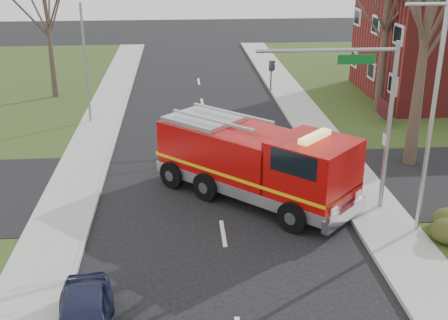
{
  "coord_description": "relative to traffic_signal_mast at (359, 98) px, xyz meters",
  "views": [
    {
      "loc": [
        -1.44,
        -18.39,
        10.24
      ],
      "look_at": [
        0.22,
        2.4,
        2.0
      ],
      "focal_mm": 45.0,
      "sensor_mm": 36.0,
      "label": 1
    }
  ],
  "objects": [
    {
      "name": "streetlight_pole",
      "position": [
        1.93,
        -2.0,
        -0.16
      ],
      "size": [
        1.48,
        0.16,
        8.4
      ],
      "color": "#B7BABF",
      "rests_on": "ground"
    },
    {
      "name": "bare_tree_far",
      "position": [
        5.79,
        13.5,
        1.78
      ],
      "size": [
        5.25,
        5.25,
        10.5
      ],
      "color": "#32271D",
      "rests_on": "ground"
    },
    {
      "name": "bare_tree_left",
      "position": [
        -15.21,
        18.5,
        0.86
      ],
      "size": [
        4.5,
        4.5,
        9.0
      ],
      "color": "#32271D",
      "rests_on": "ground"
    },
    {
      "name": "utility_pole_far",
      "position": [
        -12.01,
        12.5,
        -1.21
      ],
      "size": [
        0.14,
        0.14,
        7.0
      ],
      "primitive_type": "cylinder",
      "color": "gray",
      "rests_on": "ground"
    },
    {
      "name": "traffic_signal_mast",
      "position": [
        0.0,
        0.0,
        0.0
      ],
      "size": [
        5.29,
        0.18,
        6.8
      ],
      "color": "gray",
      "rests_on": "ground"
    },
    {
      "name": "parked_car_maroon",
      "position": [
        -9.41,
        -7.11,
        -4.05
      ],
      "size": [
        1.98,
        4.01,
        1.32
      ],
      "primitive_type": "imported",
      "rotation": [
        0.0,
        0.0,
        0.11
      ],
      "color": "#1D2140",
      "rests_on": "ground"
    },
    {
      "name": "health_center_sign",
      "position": [
        5.29,
        11.0,
        -3.83
      ],
      "size": [
        0.12,
        2.0,
        1.4
      ],
      "color": "#410F14",
      "rests_on": "ground"
    },
    {
      "name": "bare_tree_near",
      "position": [
        4.29,
        4.5,
        2.71
      ],
      "size": [
        6.0,
        6.0,
        12.0
      ],
      "color": "#32271D",
      "rests_on": "ground"
    },
    {
      "name": "ground",
      "position": [
        -5.21,
        -1.5,
        -4.71
      ],
      "size": [
        120.0,
        120.0,
        0.0
      ],
      "primitive_type": "plane",
      "color": "black",
      "rests_on": "ground"
    },
    {
      "name": "sidewalk_right",
      "position": [
        0.99,
        -1.5,
        -4.63
      ],
      "size": [
        2.4,
        80.0,
        0.15
      ],
      "primitive_type": "cube",
      "color": "gray",
      "rests_on": "ground"
    },
    {
      "name": "sidewalk_left",
      "position": [
        -11.41,
        -1.5,
        -4.63
      ],
      "size": [
        2.4,
        80.0,
        0.15
      ],
      "primitive_type": "cube",
      "color": "gray",
      "rests_on": "ground"
    },
    {
      "name": "fire_engine",
      "position": [
        -3.61,
        1.46,
        -3.14
      ],
      "size": [
        8.17,
        8.07,
        3.46
      ],
      "rotation": [
        0.0,
        0.0,
        0.8
      ],
      "color": "#A80907",
      "rests_on": "ground"
    }
  ]
}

